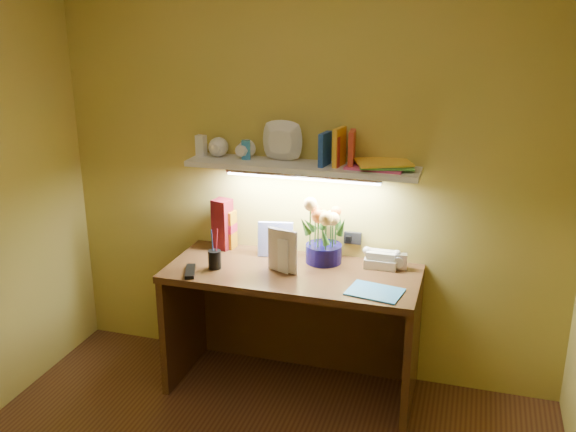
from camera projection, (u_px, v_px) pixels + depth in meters
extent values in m
cube|color=#391C0F|center=(292.00, 331.00, 3.67)|extent=(1.40, 0.60, 0.75)
cube|color=#B7B8BD|center=(399.00, 261.00, 3.56)|extent=(0.10, 0.06, 0.09)
cube|color=#601017|center=(223.00, 224.00, 3.83)|extent=(0.12, 0.12, 0.31)
cylinder|color=black|center=(214.00, 253.00, 3.55)|extent=(0.08, 0.08, 0.18)
cube|color=black|center=(190.00, 271.00, 3.51)|extent=(0.11, 0.19, 0.02)
cube|color=#3089D0|center=(375.00, 292.00, 3.28)|extent=(0.30, 0.24, 0.01)
imported|color=beige|center=(268.00, 248.00, 3.54)|extent=(0.18, 0.07, 0.25)
imported|color=white|center=(269.00, 251.00, 3.56)|extent=(0.13, 0.08, 0.19)
cube|color=white|center=(301.00, 167.00, 3.54)|extent=(1.30, 0.25, 0.03)
imported|color=white|center=(215.00, 151.00, 3.64)|extent=(0.11, 0.11, 0.09)
imported|color=white|center=(240.00, 152.00, 3.60)|extent=(0.12, 0.12, 0.10)
imported|color=white|center=(280.00, 158.00, 3.56)|extent=(0.23, 0.23, 0.06)
cube|color=white|center=(201.00, 145.00, 3.71)|extent=(0.06, 0.05, 0.12)
cube|color=#3089D0|center=(246.00, 150.00, 3.63)|extent=(0.06, 0.05, 0.11)
cube|color=red|center=(339.00, 151.00, 3.46)|extent=(0.04, 0.12, 0.17)
cube|color=yellow|center=(339.00, 147.00, 3.46)|extent=(0.05, 0.13, 0.21)
cube|color=#2049A9|center=(325.00, 149.00, 3.47)|extent=(0.05, 0.13, 0.18)
cube|color=#27713C|center=(338.00, 149.00, 3.47)|extent=(0.03, 0.12, 0.19)
cube|color=red|center=(352.00, 149.00, 3.45)|extent=(0.04, 0.14, 0.20)
cube|color=#E1498A|center=(377.00, 166.00, 3.45)|extent=(0.32, 0.25, 0.01)
cube|color=green|center=(386.00, 165.00, 3.43)|extent=(0.32, 0.26, 0.01)
cube|color=yellow|center=(383.00, 162.00, 3.43)|extent=(0.35, 0.30, 0.01)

